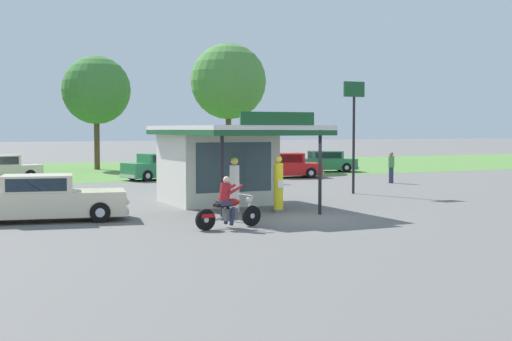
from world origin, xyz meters
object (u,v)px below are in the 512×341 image
object	(u,v)px
bystander_standing_back_lot	(267,168)
bystander_admiring_sedan	(391,167)
roadside_pole_sign	(354,118)
gas_pump_nearside	(234,188)
parked_car_back_row_centre_right	(163,167)
motorcycle_with_rider	(228,207)
bystander_chatting_near_pumps	(235,172)
gas_pump_offside	(278,186)
parked_car_second_row_spare	(320,162)
featured_classic_sedan	(42,200)
parked_car_back_row_centre_left	(284,167)

from	to	relation	value
bystander_standing_back_lot	bystander_admiring_sedan	bearing A→B (deg)	-23.56
roadside_pole_sign	bystander_standing_back_lot	bearing A→B (deg)	97.15
gas_pump_nearside	parked_car_back_row_centre_right	size ratio (longest dim) A/B	0.38
bystander_admiring_sedan	motorcycle_with_rider	bearing A→B (deg)	-140.50
bystander_chatting_near_pumps	bystander_admiring_sedan	size ratio (longest dim) A/B	0.97
motorcycle_with_rider	bystander_standing_back_lot	xyz separation A→B (m)	(8.80, 15.19, 0.21)
gas_pump_offside	parked_car_second_row_spare	world-z (taller)	gas_pump_offside
gas_pump_offside	parked_car_back_row_centre_right	bearing A→B (deg)	86.07
featured_classic_sedan	parked_car_back_row_centre_right	bearing A→B (deg)	60.42
parked_car_back_row_centre_left	bystander_standing_back_lot	bearing A→B (deg)	-128.46
parked_car_back_row_centre_left	bystander_standing_back_lot	distance (m)	4.68
bystander_chatting_near_pumps	roadside_pole_sign	distance (m)	6.47
bystander_admiring_sedan	roadside_pole_sign	xyz separation A→B (m)	(-5.39, -4.46, 2.59)
roadside_pole_sign	featured_classic_sedan	bearing A→B (deg)	-165.00
gas_pump_offside	featured_classic_sedan	distance (m)	8.17
bystander_standing_back_lot	roadside_pole_sign	world-z (taller)	roadside_pole_sign
gas_pump_offside	parked_car_back_row_centre_right	size ratio (longest dim) A/B	0.39
bystander_chatting_near_pumps	bystander_standing_back_lot	world-z (taller)	bystander_chatting_near_pumps
gas_pump_offside	featured_classic_sedan	size ratio (longest dim) A/B	0.36
gas_pump_nearside	motorcycle_with_rider	size ratio (longest dim) A/B	0.88
featured_classic_sedan	bystander_chatting_near_pumps	bearing A→B (deg)	38.03
gas_pump_offside	featured_classic_sedan	xyz separation A→B (m)	(-8.10, 1.02, -0.24)
parked_car_second_row_spare	roadside_pole_sign	world-z (taller)	roadside_pole_sign
featured_classic_sedan	gas_pump_nearside	bearing A→B (deg)	-9.13
parked_car_back_row_centre_left	roadside_pole_sign	bearing A→B (deg)	-100.45
gas_pump_offside	bystander_admiring_sedan	xyz separation A→B (m)	(11.81, 9.37, -0.02)
parked_car_second_row_spare	bystander_chatting_near_pumps	size ratio (longest dim) A/B	3.30
gas_pump_offside	featured_classic_sedan	bearing A→B (deg)	172.80
motorcycle_with_rider	bystander_chatting_near_pumps	bearing A→B (deg)	65.58
parked_car_back_row_centre_left	featured_classic_sedan	bearing A→B (deg)	-138.22
parked_car_back_row_centre_left	parked_car_second_row_spare	bearing A→B (deg)	39.15
gas_pump_nearside	roadside_pole_sign	bearing A→B (deg)	31.10
gas_pump_nearside	roadside_pole_sign	distance (m)	9.86
parked_car_second_row_spare	bystander_admiring_sedan	size ratio (longest dim) A/B	3.21
gas_pump_offside	parked_car_back_row_centre_right	distance (m)	17.44
bystander_admiring_sedan	gas_pump_nearside	bearing A→B (deg)	-145.31
parked_car_back_row_centre_right	roadside_pole_sign	world-z (taller)	roadside_pole_sign
gas_pump_nearside	gas_pump_offside	world-z (taller)	gas_pump_offside
featured_classic_sedan	bystander_admiring_sedan	world-z (taller)	bystander_admiring_sedan
bystander_admiring_sedan	roadside_pole_sign	size ratio (longest dim) A/B	0.33
bystander_chatting_near_pumps	bystander_admiring_sedan	world-z (taller)	bystander_admiring_sedan
motorcycle_with_rider	parked_car_back_row_centre_right	size ratio (longest dim) A/B	0.43
bystander_chatting_near_pumps	bystander_standing_back_lot	distance (m)	4.43
gas_pump_nearside	parked_car_second_row_spare	xyz separation A→B (m)	(15.17, 19.87, -0.25)
gas_pump_offside	roadside_pole_sign	distance (m)	8.48
bystander_standing_back_lot	bystander_admiring_sedan	world-z (taller)	bystander_admiring_sedan
gas_pump_offside	motorcycle_with_rider	xyz separation A→B (m)	(-3.28, -3.07, -0.28)
parked_car_back_row_centre_right	bystander_chatting_near_pumps	world-z (taller)	bystander_chatting_near_pumps
gas_pump_offside	roadside_pole_sign	xyz separation A→B (m)	(6.42, 4.91, 2.57)
parked_car_back_row_centre_right	parked_car_second_row_spare	distance (m)	12.49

